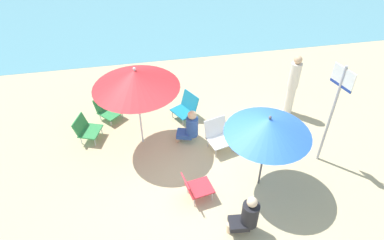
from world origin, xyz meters
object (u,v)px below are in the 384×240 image
Objects in this scene: beach_chair_e at (107,109)px; beach_chair_d at (195,187)px; beach_chair_b at (218,134)px; warning_sign at (335,102)px; umbrella_red at (135,79)px; person_a at (293,85)px; person_c at (190,127)px; swim_ring at (267,142)px; umbrella_blue at (269,126)px; person_b at (247,216)px; beach_chair_c at (186,107)px; beach_chair_a at (86,128)px.

beach_chair_d is at bearing -11.40° from beach_chair_e.
warning_sign is at bearing 54.21° from beach_chair_b.
umbrella_red is 2.51m from beach_chair_d.
beach_chair_e is (-0.79, 1.10, -1.48)m from umbrella_red.
person_c is (-2.72, -0.65, -0.41)m from person_a.
beach_chair_d reaches higher than swim_ring.
person_c is at bearing -2.09° from person_a.
beach_chair_e is 0.84× the size of person_c.
umbrella_blue is 1.64m from person_b.
person_b reaches higher than beach_chair_c.
warning_sign reaches higher than beach_chair_b.
beach_chair_c is 2.01m from beach_chair_e.
person_a is at bearing 48.58° from swim_ring.
person_c is (1.10, -0.21, -1.31)m from umbrella_red.
umbrella_red is 1.98m from beach_chair_c.
umbrella_blue is 2.43× the size of beach_chair_c.
person_a is at bearing -117.97° from person_b.
warning_sign is (0.00, -1.73, 0.71)m from person_a.
beach_chair_c is 2.19m from swim_ring.
beach_chair_b is 2.36m from person_a.
beach_chair_b is (2.99, -0.85, 0.06)m from beach_chair_a.
beach_chair_a is at bearing -14.71° from person_a.
umbrella_blue is 2.80× the size of beach_chair_d.
beach_chair_c is 0.94m from person_c.
umbrella_blue reaches higher than beach_chair_a.
beach_chair_c is at bearing 141.40° from swim_ring.
umbrella_blue is 2.57× the size of beach_chair_b.
umbrella_blue is 2.21m from person_c.
umbrella_blue is at bearing 144.60° from person_c.
beach_chair_b is 0.90× the size of beach_chair_e.
person_b is 2.49m from swim_ring.
swim_ring is (1.69, -1.35, -0.29)m from beach_chair_c.
warning_sign is (3.82, -1.29, -0.18)m from umbrella_red.
umbrella_red is at bearing -120.74° from beach_chair_b.
beach_chair_a is 2.49m from beach_chair_c.
person_c is at bearing -129.03° from beach_chair_b.
beach_chair_b is 0.76× the size of person_c.
person_b is at bearing 119.10° from person_c.
umbrella_blue is at bearing -114.96° from person_b.
beach_chair_d is 3.41m from beach_chair_e.
beach_chair_c is 0.81× the size of person_b.
beach_chair_b is 0.42× the size of person_a.
umbrella_red is 2.75× the size of beach_chair_c.
umbrella_red is 1.72m from person_c.
beach_chair_d is (-0.81, -1.38, -0.04)m from beach_chair_b.
beach_chair_a is 5.51m from warning_sign.
beach_chair_c is at bearing 38.11° from beach_chair_e.
swim_ring is (2.87, -0.63, -1.71)m from umbrella_red.
beach_chair_e is at bearing -23.66° from person_a.
beach_chair_e is 0.85× the size of person_b.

